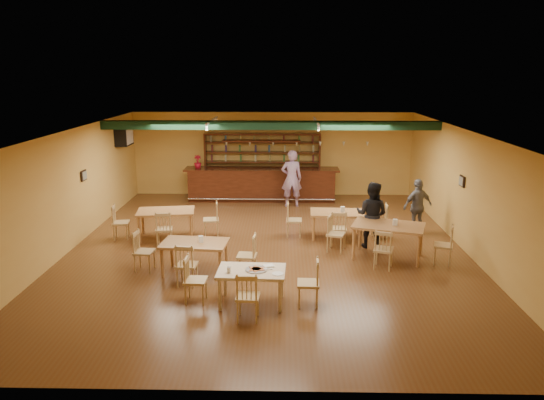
{
  "coord_description": "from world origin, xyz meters",
  "views": [
    {
      "loc": [
        0.4,
        -12.46,
        4.46
      ],
      "look_at": [
        0.11,
        0.6,
        1.15
      ],
      "focal_mm": 34.05,
      "sensor_mm": 36.0,
      "label": 1
    }
  ],
  "objects_px": {
    "near_table": "(252,287)",
    "dining_table_a": "(166,224)",
    "dining_table_d": "(388,241)",
    "dining_table_b": "(337,224)",
    "patron_bar": "(292,178)",
    "dining_table_c": "(195,257)",
    "patron_right_a": "(372,215)",
    "bar_counter": "(262,184)"
  },
  "relations": [
    {
      "from": "dining_table_d",
      "to": "patron_right_a",
      "type": "distance_m",
      "value": 0.92
    },
    {
      "from": "dining_table_c",
      "to": "patron_bar",
      "type": "bearing_deg",
      "value": 73.96
    },
    {
      "from": "patron_right_a",
      "to": "dining_table_a",
      "type": "bearing_deg",
      "value": 20.34
    },
    {
      "from": "bar_counter",
      "to": "patron_right_a",
      "type": "height_order",
      "value": "patron_right_a"
    },
    {
      "from": "dining_table_a",
      "to": "dining_table_d",
      "type": "relative_size",
      "value": 0.91
    },
    {
      "from": "near_table",
      "to": "patron_right_a",
      "type": "bearing_deg",
      "value": 52.17
    },
    {
      "from": "bar_counter",
      "to": "dining_table_a",
      "type": "xyz_separation_m",
      "value": [
        -2.43,
        -4.22,
        -0.19
      ]
    },
    {
      "from": "patron_bar",
      "to": "patron_right_a",
      "type": "xyz_separation_m",
      "value": [
        1.99,
        -4.08,
        -0.09
      ]
    },
    {
      "from": "dining_table_d",
      "to": "patron_bar",
      "type": "height_order",
      "value": "patron_bar"
    },
    {
      "from": "dining_table_b",
      "to": "dining_table_c",
      "type": "distance_m",
      "value": 4.34
    },
    {
      "from": "dining_table_c",
      "to": "bar_counter",
      "type": "bearing_deg",
      "value": 84.5
    },
    {
      "from": "bar_counter",
      "to": "dining_table_b",
      "type": "distance_m",
      "value": 4.67
    },
    {
      "from": "dining_table_a",
      "to": "dining_table_b",
      "type": "xyz_separation_m",
      "value": [
        4.65,
        0.12,
        -0.02
      ]
    },
    {
      "from": "dining_table_c",
      "to": "near_table",
      "type": "relative_size",
      "value": 1.12
    },
    {
      "from": "dining_table_d",
      "to": "patron_bar",
      "type": "bearing_deg",
      "value": 133.5
    },
    {
      "from": "dining_table_b",
      "to": "patron_right_a",
      "type": "xyz_separation_m",
      "value": [
        0.8,
        -0.8,
        0.5
      ]
    },
    {
      "from": "dining_table_c",
      "to": "dining_table_d",
      "type": "relative_size",
      "value": 0.87
    },
    {
      "from": "dining_table_a",
      "to": "dining_table_b",
      "type": "height_order",
      "value": "dining_table_a"
    },
    {
      "from": "dining_table_c",
      "to": "dining_table_d",
      "type": "xyz_separation_m",
      "value": [
        4.52,
        1.09,
        0.05
      ]
    },
    {
      "from": "patron_right_a",
      "to": "bar_counter",
      "type": "bearing_deg",
      "value": -30.95
    },
    {
      "from": "bar_counter",
      "to": "near_table",
      "type": "relative_size",
      "value": 4.1
    },
    {
      "from": "near_table",
      "to": "patron_right_a",
      "type": "relative_size",
      "value": 0.76
    },
    {
      "from": "bar_counter",
      "to": "dining_table_d",
      "type": "relative_size",
      "value": 3.21
    },
    {
      "from": "near_table",
      "to": "patron_right_a",
      "type": "height_order",
      "value": "patron_right_a"
    },
    {
      "from": "bar_counter",
      "to": "dining_table_c",
      "type": "height_order",
      "value": "bar_counter"
    },
    {
      "from": "dining_table_b",
      "to": "patron_right_a",
      "type": "relative_size",
      "value": 0.83
    },
    {
      "from": "dining_table_d",
      "to": "patron_right_a",
      "type": "relative_size",
      "value": 0.97
    },
    {
      "from": "bar_counter",
      "to": "patron_right_a",
      "type": "relative_size",
      "value": 3.11
    },
    {
      "from": "dining_table_a",
      "to": "dining_table_b",
      "type": "distance_m",
      "value": 4.65
    },
    {
      "from": "bar_counter",
      "to": "dining_table_d",
      "type": "height_order",
      "value": "bar_counter"
    },
    {
      "from": "dining_table_c",
      "to": "near_table",
      "type": "height_order",
      "value": "dining_table_c"
    },
    {
      "from": "dining_table_b",
      "to": "patron_bar",
      "type": "bearing_deg",
      "value": 112.28
    },
    {
      "from": "dining_table_c",
      "to": "patron_bar",
      "type": "relative_size",
      "value": 0.76
    },
    {
      "from": "dining_table_d",
      "to": "dining_table_a",
      "type": "bearing_deg",
      "value": -175.74
    },
    {
      "from": "dining_table_a",
      "to": "dining_table_d",
      "type": "height_order",
      "value": "dining_table_d"
    },
    {
      "from": "bar_counter",
      "to": "dining_table_a",
      "type": "relative_size",
      "value": 3.53
    },
    {
      "from": "dining_table_a",
      "to": "dining_table_c",
      "type": "relative_size",
      "value": 1.04
    },
    {
      "from": "dining_table_a",
      "to": "patron_right_a",
      "type": "bearing_deg",
      "value": -15.01
    },
    {
      "from": "near_table",
      "to": "dining_table_a",
      "type": "bearing_deg",
      "value": 124.61
    },
    {
      "from": "patron_bar",
      "to": "near_table",
      "type": "bearing_deg",
      "value": 79.34
    },
    {
      "from": "dining_table_d",
      "to": "near_table",
      "type": "bearing_deg",
      "value": -121.75
    },
    {
      "from": "dining_table_d",
      "to": "dining_table_c",
      "type": "bearing_deg",
      "value": -148.09
    }
  ]
}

